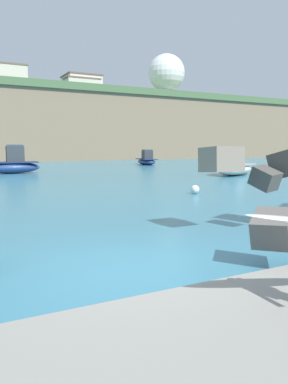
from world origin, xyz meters
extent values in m
plane|color=teal|center=(0.00, 0.00, 0.00)|extent=(400.00, 400.00, 0.00)
cube|color=#605B56|center=(2.60, -1.20, 0.77)|extent=(1.18, 1.08, 0.79)
cube|color=#4C4944|center=(4.85, 1.24, 1.47)|extent=(0.69, 0.89, 0.76)
cube|color=gray|center=(3.62, 1.63, 1.99)|extent=(0.97, 0.84, 0.72)
ellipsoid|color=navy|center=(2.05, 28.29, 0.51)|extent=(4.98, 2.21, 1.01)
cube|color=navy|center=(2.05, 28.29, 0.97)|extent=(4.58, 2.03, 0.10)
cube|color=#33383D|center=(2.41, 28.27, 1.71)|extent=(1.52, 1.25, 1.39)
cube|color=#334C5B|center=(2.41, 28.27, 2.47)|extent=(1.37, 1.12, 0.12)
ellipsoid|color=beige|center=(18.21, 17.70, 0.44)|extent=(5.75, 4.44, 0.89)
cube|color=#9C9991|center=(18.21, 17.70, 0.85)|extent=(5.29, 4.09, 0.10)
cube|color=silver|center=(17.85, 17.50, 1.38)|extent=(2.03, 1.88, 0.98)
cube|color=#334C5B|center=(17.85, 17.50, 1.93)|extent=(1.83, 1.70, 0.12)
ellipsoid|color=navy|center=(20.14, 36.98, 0.38)|extent=(2.92, 5.43, 0.77)
cube|color=navy|center=(20.14, 36.98, 0.73)|extent=(2.69, 4.99, 0.10)
cube|color=#33383D|center=(20.06, 36.61, 1.32)|extent=(1.43, 1.75, 1.10)
cube|color=#334C5B|center=(20.06, 36.61, 1.93)|extent=(1.29, 1.57, 0.12)
sphere|color=silver|center=(7.99, 8.95, 0.22)|extent=(0.44, 0.44, 0.44)
cube|color=#847056|center=(21.08, 75.27, 5.73)|extent=(88.81, 43.07, 11.46)
cube|color=#4C6B42|center=(21.08, 75.27, 12.06)|extent=(90.58, 43.93, 1.20)
cylinder|color=silver|center=(42.11, 68.68, 13.73)|extent=(4.56, 4.56, 2.14)
sphere|color=white|center=(42.11, 68.68, 18.93)|extent=(8.28, 8.28, 8.28)
cube|color=silver|center=(26.18, 80.95, 15.66)|extent=(7.72, 7.58, 6.00)
cube|color=#66564C|center=(26.18, 80.95, 18.81)|extent=(8.11, 7.96, 0.30)
cube|color=beige|center=(25.36, 78.11, 15.09)|extent=(7.48, 4.16, 4.86)
cube|color=#66564C|center=(25.36, 78.11, 17.66)|extent=(7.86, 4.36, 0.30)
cube|color=beige|center=(9.58, 74.76, 15.51)|extent=(5.44, 4.37, 5.69)
cube|color=#66564C|center=(9.58, 74.76, 18.50)|extent=(5.71, 4.58, 0.30)
camera|label=1|loc=(-2.91, -6.37, 2.34)|focal=35.14mm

